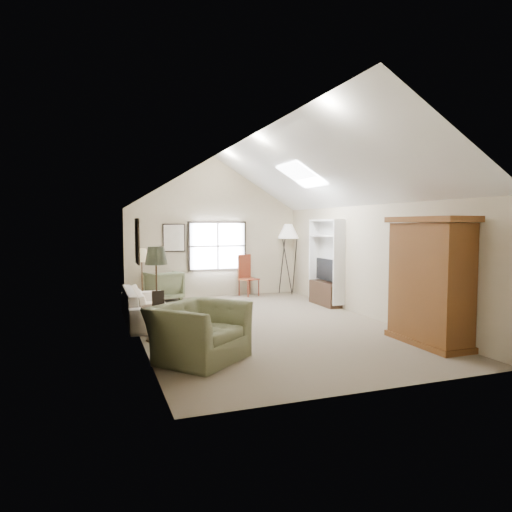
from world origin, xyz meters
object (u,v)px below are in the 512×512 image
object	(u,v)px
armoire	(430,281)
side_chair	(249,275)
sofa	(148,305)
coffee_table	(212,319)
armchair_far	(163,286)
side_table	(159,323)
armchair_near	(199,332)

from	to	relation	value
armoire	side_chair	size ratio (longest dim) A/B	1.84
sofa	coffee_table	world-z (taller)	sofa
armoire	armchair_far	distance (m)	7.16
armoire	side_table	xyz separation A→B (m)	(-4.38, 1.84, -0.79)
coffee_table	sofa	bearing A→B (deg)	132.57
armchair_far	side_chair	size ratio (longest dim) A/B	0.74
armchair_far	coffee_table	bearing A→B (deg)	78.23
armchair_far	armchair_near	bearing A→B (deg)	69.56
armchair_near	coffee_table	bearing A→B (deg)	29.27
coffee_table	side_chair	bearing A→B (deg)	61.74
sofa	side_chair	bearing A→B (deg)	-49.94
armchair_near	armoire	bearing A→B (deg)	-46.60
armoire	armchair_far	world-z (taller)	armoire
armoire	armchair_near	distance (m)	4.04
sofa	armchair_near	size ratio (longest dim) A/B	1.85
side_table	sofa	bearing A→B (deg)	90.00
sofa	armchair_far	xyz separation A→B (m)	(0.70, 2.66, 0.04)
sofa	armchair_far	world-z (taller)	armchair_far
armoire	armchair_near	bearing A→B (deg)	173.92
side_table	armchair_far	bearing A→B (deg)	80.63
armoire	sofa	world-z (taller)	armoire
side_table	side_chair	distance (m)	5.31
side_table	armchair_near	bearing A→B (deg)	-73.48
coffee_table	side_chair	distance (m)	4.38
armchair_near	armchair_far	distance (m)	5.69
coffee_table	side_chair	xyz separation A→B (m)	(2.07, 3.85, 0.37)
armchair_far	side_chair	world-z (taller)	side_chair
armoire	armchair_far	xyz separation A→B (m)	(-3.68, 6.10, -0.70)
sofa	coffee_table	bearing A→B (deg)	-137.38
armchair_near	side_chair	xyz separation A→B (m)	(2.74, 5.68, 0.17)
coffee_table	armoire	bearing A→B (deg)	-34.43
armchair_far	side_table	bearing A→B (deg)	63.02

